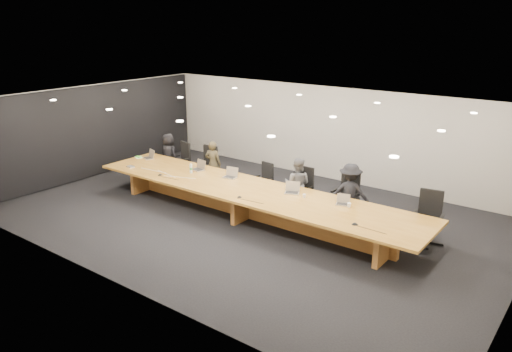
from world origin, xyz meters
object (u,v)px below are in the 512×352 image
at_px(chair_mid_left, 262,181).
at_px(laptop_b, 197,165).
at_px(amber_mug, 192,170).
at_px(chair_mid_right, 301,189).
at_px(person_b, 213,164).
at_px(laptop_e, 343,200).
at_px(chair_far_right, 428,218).
at_px(chair_far_left, 180,160).
at_px(laptop_d, 292,188).
at_px(mic_center, 239,197).
at_px(mic_right, 355,224).
at_px(paper_cup_far, 349,205).
at_px(chair_right, 345,196).
at_px(water_bottle, 191,169).
at_px(chair_left, 207,165).
at_px(person_c, 297,184).
at_px(laptop_a, 148,154).
at_px(person_a, 169,155).
at_px(person_d, 350,194).
at_px(paper_cup_near, 304,196).
at_px(av_box, 131,167).
at_px(laptop_c, 230,173).
at_px(mic_left, 160,175).
at_px(conference_table, 249,198).

relative_size(chair_mid_left, laptop_b, 2.81).
bearing_deg(amber_mug, chair_mid_right, 20.34).
relative_size(person_b, laptop_e, 4.67).
bearing_deg(person_b, chair_far_right, 163.92).
distance_m(chair_far_left, laptop_d, 4.77).
height_order(mic_center, mic_right, mic_right).
height_order(chair_far_left, paper_cup_far, chair_far_left).
distance_m(chair_right, water_bottle, 4.14).
distance_m(chair_mid_left, chair_far_right, 4.56).
distance_m(chair_left, person_c, 3.26).
bearing_deg(laptop_d, chair_mid_left, 123.59).
bearing_deg(laptop_a, person_a, 113.01).
xyz_separation_m(chair_far_left, chair_far_right, (7.64, -0.14, 0.04)).
relative_size(person_d, laptop_e, 5.03).
relative_size(laptop_e, paper_cup_near, 3.37).
bearing_deg(laptop_a, mic_right, 12.50).
height_order(chair_right, amber_mug, chair_right).
relative_size(chair_mid_left, av_box, 4.85).
bearing_deg(laptop_c, laptop_a, 172.26).
bearing_deg(person_d, water_bottle, -4.77).
relative_size(chair_left, chair_far_right, 0.97).
distance_m(chair_mid_right, laptop_c, 1.88).
xyz_separation_m(laptop_c, paper_cup_far, (3.44, -0.05, -0.09)).
bearing_deg(paper_cup_near, laptop_e, 7.50).
height_order(chair_mid_right, laptop_c, chair_mid_right).
bearing_deg(laptop_c, chair_mid_left, 61.25).
bearing_deg(amber_mug, chair_far_right, 9.11).
xyz_separation_m(laptop_b, av_box, (-1.69, -0.91, -0.12)).
bearing_deg(water_bottle, mic_center, -17.73).
xyz_separation_m(paper_cup_near, av_box, (-5.16, -0.79, -0.03)).
xyz_separation_m(chair_far_right, person_c, (-3.32, 0.01, 0.09)).
relative_size(person_b, laptop_a, 4.02).
bearing_deg(chair_far_right, chair_left, 170.68).
height_order(chair_left, mic_right, chair_left).
xyz_separation_m(laptop_a, paper_cup_near, (5.46, -0.11, -0.09)).
xyz_separation_m(chair_left, chair_right, (4.50, 0.02, 0.02)).
relative_size(laptop_d, mic_left, 2.88).
relative_size(person_c, person_d, 0.94).
height_order(chair_far_left, person_a, person_a).
xyz_separation_m(person_d, mic_center, (-1.91, -1.81, 0.03)).
xyz_separation_m(mic_center, mic_right, (2.85, 0.15, 0.00)).
distance_m(chair_left, chair_mid_left, 2.02).
xyz_separation_m(person_b, mic_right, (5.33, -1.73, 0.09)).
bearing_deg(mic_center, mic_right, 2.96).
bearing_deg(person_b, chair_far_left, -15.69).
bearing_deg(chair_far_right, person_a, 171.32).
height_order(conference_table, laptop_c, laptop_c).
height_order(chair_mid_right, mic_right, chair_mid_right).
distance_m(person_d, amber_mug, 4.29).
relative_size(chair_left, laptop_d, 3.38).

